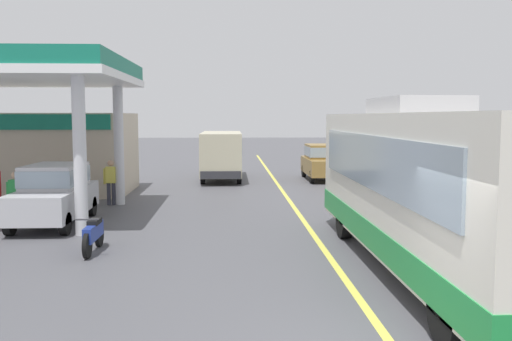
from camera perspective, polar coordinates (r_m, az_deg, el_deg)
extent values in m
plane|color=#4C4C51|center=(27.48, 2.15, -1.31)|extent=(120.00, 120.00, 0.00)
cube|color=#D8CC4C|center=(22.54, 3.22, -2.80)|extent=(0.16, 50.00, 0.01)
cube|color=silver|center=(12.25, 17.28, -1.23)|extent=(2.50, 11.00, 2.90)
cube|color=#1E8C3F|center=(12.42, 17.14, -6.28)|extent=(2.54, 11.04, 0.56)
cube|color=#8C9EAD|center=(11.83, 11.55, 0.87)|extent=(0.06, 9.35, 1.10)
cube|color=#8C9EAD|center=(12.69, 22.74, 0.86)|extent=(0.06, 9.35, 1.10)
cube|color=#B2B2B7|center=(13.11, 15.99, 6.37)|extent=(1.60, 2.80, 0.36)
cylinder|color=black|center=(8.59, 19.02, -13.53)|extent=(0.30, 1.00, 1.00)
cylinder|color=black|center=(15.30, 9.00, -4.95)|extent=(0.30, 1.00, 1.00)
cylinder|color=black|center=(15.89, 16.82, -4.73)|extent=(0.30, 1.00, 1.00)
cylinder|color=silver|center=(16.02, -17.49, 1.82)|extent=(0.36, 0.36, 4.60)
cylinder|color=silver|center=(21.28, -13.78, 2.77)|extent=(0.36, 0.36, 4.60)
cube|color=beige|center=(25.63, -20.39, 1.67)|extent=(7.00, 4.40, 3.40)
cube|color=#147259|center=(23.46, -22.16, 4.59)|extent=(6.30, 0.10, 0.60)
cube|color=#B2B2B7|center=(17.93, -19.85, -2.96)|extent=(1.70, 4.20, 0.80)
cube|color=#B2B2B7|center=(18.03, -19.75, -0.51)|extent=(1.50, 2.31, 0.70)
cube|color=#8C9EAD|center=(18.03, -19.75, -0.51)|extent=(1.53, 2.35, 0.49)
cylinder|color=black|center=(16.84, -23.76, -5.01)|extent=(0.20, 0.64, 0.64)
cylinder|color=black|center=(16.37, -18.84, -5.14)|extent=(0.20, 0.64, 0.64)
cylinder|color=black|center=(19.63, -20.62, -3.46)|extent=(0.20, 0.64, 0.64)
cylinder|color=black|center=(19.22, -16.36, -3.51)|extent=(0.20, 0.64, 0.64)
cube|color=#BFB799|center=(29.14, -3.53, 1.82)|extent=(2.00, 6.00, 2.10)
cube|color=#8C9EAD|center=(29.12, -3.53, 2.61)|extent=(2.04, 5.10, 0.80)
cube|color=#2D2D33|center=(26.18, -3.61, -0.46)|extent=(1.90, 0.16, 0.36)
cylinder|color=black|center=(27.27, -5.42, -0.58)|extent=(0.22, 0.76, 0.76)
cylinder|color=black|center=(27.24, -1.72, -0.56)|extent=(0.22, 0.76, 0.76)
cylinder|color=black|center=(31.24, -5.08, 0.20)|extent=(0.22, 0.76, 0.76)
cylinder|color=black|center=(31.22, -1.85, 0.21)|extent=(0.22, 0.76, 0.76)
cylinder|color=black|center=(13.57, -16.79, -7.32)|extent=(0.10, 0.60, 0.60)
cylinder|color=black|center=(14.71, -15.65, -6.30)|extent=(0.10, 0.60, 0.60)
cube|color=navy|center=(14.10, -16.22, -6.00)|extent=(0.20, 1.30, 0.36)
cube|color=black|center=(14.20, -16.10, -5.01)|extent=(0.24, 0.60, 0.12)
cylinder|color=#2D2D33|center=(13.50, -16.81, -4.79)|extent=(0.55, 0.04, 0.04)
cylinder|color=#33333F|center=(17.96, -23.41, -4.08)|extent=(0.14, 0.14, 0.82)
cylinder|color=#33333F|center=(17.90, -22.87, -4.09)|extent=(0.14, 0.14, 0.82)
cube|color=#268C3F|center=(17.83, -23.23, -1.83)|extent=(0.36, 0.22, 0.60)
sphere|color=tan|center=(17.78, -23.28, -0.46)|extent=(0.22, 0.22, 0.22)
cylinder|color=#268C3F|center=(17.92, -23.91, -1.99)|extent=(0.09, 0.09, 0.58)
cylinder|color=#268C3F|center=(17.75, -22.53, -2.00)|extent=(0.09, 0.09, 0.58)
cylinder|color=#33333F|center=(21.43, -14.74, -2.32)|extent=(0.14, 0.14, 0.82)
cylinder|color=#33333F|center=(21.39, -14.27, -2.32)|extent=(0.14, 0.14, 0.82)
cube|color=#D8CC4C|center=(21.32, -14.55, -0.43)|extent=(0.36, 0.22, 0.60)
sphere|color=tan|center=(21.29, -14.58, 0.72)|extent=(0.22, 0.22, 0.22)
cylinder|color=#D8CC4C|center=(21.38, -15.15, -0.56)|extent=(0.09, 0.09, 0.58)
cylinder|color=#D8CC4C|center=(21.28, -13.94, -0.56)|extent=(0.09, 0.09, 0.58)
cube|color=olive|center=(29.07, 6.75, 0.46)|extent=(1.70, 4.20, 0.80)
cube|color=olive|center=(29.21, 6.70, 1.96)|extent=(1.50, 2.31, 0.70)
cube|color=#8C9EAD|center=(29.21, 6.70, 1.96)|extent=(1.53, 2.35, 0.49)
cylinder|color=black|center=(27.52, 5.71, -0.65)|extent=(0.20, 0.64, 0.64)
cylinder|color=black|center=(27.78, 8.78, -0.63)|extent=(0.20, 0.64, 0.64)
cylinder|color=black|center=(30.47, 4.89, -0.05)|extent=(0.20, 0.64, 0.64)
cylinder|color=black|center=(30.71, 7.67, -0.04)|extent=(0.20, 0.64, 0.64)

